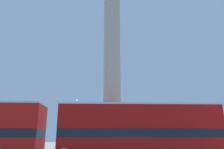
{
  "coord_description": "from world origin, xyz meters",
  "views": [
    {
      "loc": [
        -2.09,
        -20.24,
        2.2
      ],
      "look_at": [
        0.0,
        0.0,
        8.09
      ],
      "focal_mm": 35.0,
      "sensor_mm": 36.0,
      "label": 1
    }
  ],
  "objects_px": {
    "bus_a": "(139,134)",
    "street_lamp": "(75,124)",
    "monument_column": "(112,83)",
    "equestrian_statue": "(206,143)"
  },
  "relations": [
    {
      "from": "monument_column",
      "to": "bus_a",
      "type": "bearing_deg",
      "value": -74.04
    },
    {
      "from": "bus_a",
      "to": "street_lamp",
      "type": "distance_m",
      "value": 5.73
    },
    {
      "from": "monument_column",
      "to": "street_lamp",
      "type": "bearing_deg",
      "value": -152.85
    },
    {
      "from": "monument_column",
      "to": "equestrian_statue",
      "type": "distance_m",
      "value": 13.78
    },
    {
      "from": "bus_a",
      "to": "street_lamp",
      "type": "bearing_deg",
      "value": 149.53
    },
    {
      "from": "bus_a",
      "to": "equestrian_statue",
      "type": "bearing_deg",
      "value": 48.42
    },
    {
      "from": "monument_column",
      "to": "street_lamp",
      "type": "xyz_separation_m",
      "value": [
        -3.27,
        -1.68,
        -3.93
      ]
    },
    {
      "from": "monument_column",
      "to": "bus_a",
      "type": "relative_size",
      "value": 2.16
    },
    {
      "from": "monument_column",
      "to": "bus_a",
      "type": "xyz_separation_m",
      "value": [
        1.4,
        -4.9,
        -4.75
      ]
    },
    {
      "from": "bus_a",
      "to": "equestrian_statue",
      "type": "relative_size",
      "value": 1.97
    }
  ]
}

